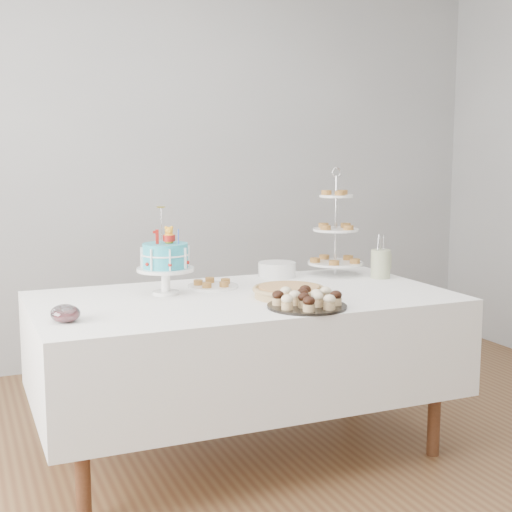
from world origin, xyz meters
name	(u,v)px	position (x,y,z in m)	size (l,w,h in m)	color
floor	(270,479)	(0.00, 0.00, 0.00)	(5.00, 5.00, 0.00)	brown
walls	(271,171)	(0.00, 0.00, 1.35)	(5.04, 4.04, 2.70)	#96989B
table	(244,343)	(0.00, 0.30, 0.54)	(1.92, 1.02, 0.77)	white
birthday_cake	(166,271)	(-0.33, 0.47, 0.88)	(0.27, 0.27, 0.41)	white
cupcake_tray	(307,299)	(0.15, -0.05, 0.81)	(0.34, 0.34, 0.08)	black
pie	(289,291)	(0.17, 0.18, 0.80)	(0.34, 0.34, 0.05)	tan
tiered_stand	(336,230)	(0.67, 0.64, 1.01)	(0.30, 0.30, 0.58)	silver
plate_stack	(277,269)	(0.35, 0.70, 0.81)	(0.20, 0.20, 0.08)	white
pastry_plate	(213,284)	(-0.07, 0.54, 0.79)	(0.25, 0.25, 0.04)	white
jam_bowl_a	(66,314)	(-0.84, 0.08, 0.80)	(0.12, 0.12, 0.07)	silver
jam_bowl_b	(65,313)	(-0.84, 0.11, 0.80)	(0.11, 0.11, 0.07)	silver
utensil_pitcher	(381,263)	(0.84, 0.45, 0.85)	(0.11, 0.10, 0.23)	beige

